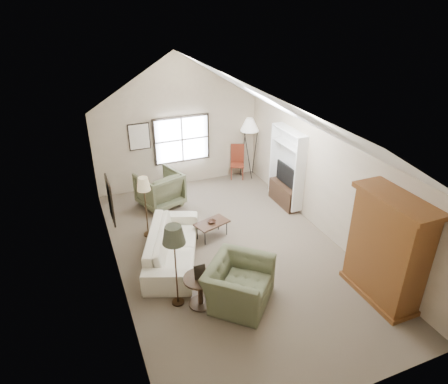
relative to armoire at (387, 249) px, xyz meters
name	(u,v)px	position (x,y,z in m)	size (l,w,h in m)	color
room_shell	(232,118)	(-2.18, 2.40, 2.11)	(5.01, 8.01, 4.00)	brown
window	(182,139)	(-2.08, 6.36, 0.35)	(1.72, 0.08, 1.42)	black
skylight	(269,101)	(-0.88, 3.30, 2.12)	(0.80, 1.20, 0.52)	white
wall_art	(126,166)	(-4.06, 4.34, 0.63)	(1.97, 3.71, 0.88)	black
armoire	(387,249)	(0.00, 0.00, 0.00)	(0.60, 1.50, 2.20)	brown
tv_alcove	(287,167)	(0.16, 4.00, 0.05)	(0.32, 1.30, 2.10)	white
media_console	(284,194)	(0.14, 4.00, -0.80)	(0.34, 1.18, 0.60)	#382316
tv_panel	(286,174)	(0.14, 4.00, -0.18)	(0.05, 0.90, 0.55)	black
sofa	(172,245)	(-3.47, 2.68, -0.73)	(2.56, 1.00, 0.75)	silver
armchair_near	(239,284)	(-2.66, 0.89, -0.68)	(1.29, 1.13, 0.84)	#545C40
armchair_far	(160,189)	(-3.10, 5.26, -0.60)	(1.06, 1.09, 0.99)	#626546
coffee_table	(212,230)	(-2.34, 3.19, -0.89)	(0.82, 0.45, 0.42)	#3C2118
bowl	(212,222)	(-2.34, 3.19, -0.66)	(0.20, 0.20, 0.05)	#392217
side_table	(200,291)	(-3.37, 1.08, -0.78)	(0.64, 0.64, 0.64)	#372516
side_chair	(237,162)	(-0.37, 6.10, -0.56)	(0.42, 0.42, 1.09)	brown
tripod_lamp	(249,147)	(0.02, 6.10, -0.12)	(0.57, 0.57, 1.97)	silver
dark_lamp	(176,266)	(-3.77, 1.28, -0.21)	(0.43, 0.43, 1.79)	#2A2D20
tan_lamp	(146,207)	(-3.77, 3.88, -0.30)	(0.32, 0.32, 1.60)	tan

